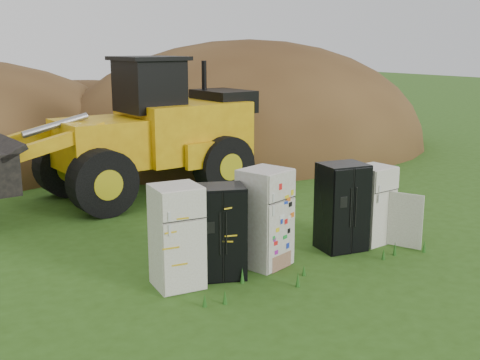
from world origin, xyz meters
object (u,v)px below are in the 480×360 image
object	(u,v)px
fridge_black_right	(342,207)
wheel_loader	(119,130)
fridge_sticker	(265,218)
fridge_leftmost	(177,236)
fridge_black_side	(220,232)
fridge_open_door	(372,204)

from	to	relation	value
fridge_black_right	wheel_loader	size ratio (longest dim) A/B	0.23
fridge_sticker	fridge_black_right	size ratio (longest dim) A/B	1.05
fridge_leftmost	fridge_sticker	size ratio (longest dim) A/B	0.96
fridge_sticker	wheel_loader	world-z (taller)	wheel_loader
fridge_leftmost	fridge_black_right	size ratio (longest dim) A/B	1.01
fridge_leftmost	fridge_black_right	distance (m)	3.78
fridge_black_side	fridge_sticker	distance (m)	1.03
fridge_black_side	fridge_open_door	size ratio (longest dim) A/B	1.03
fridge_black_side	fridge_black_right	distance (m)	2.92
fridge_leftmost	fridge_open_door	xyz separation A→B (m)	(4.64, 0.00, -0.08)
fridge_leftmost	fridge_black_side	world-z (taller)	fridge_leftmost
wheel_loader	fridge_black_right	bearing A→B (deg)	-74.15
fridge_black_side	fridge_sticker	xyz separation A→B (m)	(1.02, 0.06, 0.09)
fridge_sticker	wheel_loader	size ratio (longest dim) A/B	0.24
fridge_sticker	fridge_black_side	bearing A→B (deg)	165.03
fridge_leftmost	fridge_open_door	distance (m)	4.64
fridge_black_side	fridge_sticker	size ratio (longest dim) A/B	0.90
fridge_black_right	fridge_open_door	size ratio (longest dim) A/B	1.09
fridge_sticker	fridge_open_door	bearing A→B (deg)	-19.29
fridge_black_side	fridge_open_door	bearing A→B (deg)	20.41
fridge_black_side	fridge_open_door	distance (m)	3.78
fridge_leftmost	wheel_loader	size ratio (longest dim) A/B	0.23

